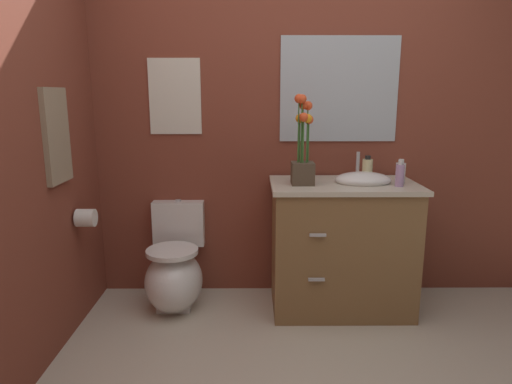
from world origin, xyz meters
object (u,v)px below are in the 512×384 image
toilet (175,272)px  hanging_towel (57,136)px  wall_mirror (339,90)px  hand_wash_bottle (367,169)px  soap_bottle (400,172)px  flower_vase (303,152)px  wall_poster (175,97)px  lotion_bottle (400,175)px  toilet_paper_roll (86,218)px  vanity_cabinet (342,245)px

toilet → hanging_towel: size_ratio=1.33×
wall_mirror → hanging_towel: size_ratio=1.54×
hanging_towel → hand_wash_bottle: bearing=14.5°
soap_bottle → hand_wash_bottle: bearing=142.9°
flower_vase → wall_poster: 0.97m
lotion_bottle → hanging_towel: 2.01m
toilet → flower_vase: flower_vase is taller
toilet → wall_mirror: wall_mirror is taller
wall_poster → wall_mirror: size_ratio=0.63×
hand_wash_bottle → hanging_towel: hanging_towel is taller
soap_bottle → wall_mirror: bearing=139.8°
wall_poster → toilet_paper_roll: wall_poster is taller
toilet → vanity_cabinet: (1.12, -0.03, 0.20)m
lotion_bottle → hand_wash_bottle: size_ratio=1.01×
vanity_cabinet → wall_mirror: (-0.00, 0.29, 1.01)m
toilet → soap_bottle: soap_bottle is taller
toilet → flower_vase: 1.18m
hand_wash_bottle → toilet_paper_roll: size_ratio=1.44×
hand_wash_bottle → wall_mirror: (-0.18, 0.17, 0.52)m
wall_poster → hanging_towel: wall_poster is taller
soap_bottle → hanging_towel: size_ratio=0.30×
flower_vase → toilet: bearing=175.3°
wall_mirror → hanging_towel: wall_mirror is taller
vanity_cabinet → hanging_towel: hanging_towel is taller
vanity_cabinet → toilet_paper_roll: vanity_cabinet is taller
lotion_bottle → vanity_cabinet: bearing=160.2°
soap_bottle → lotion_bottle: bearing=-109.9°
wall_poster → hanging_towel: 0.87m
toilet_paper_roll → wall_poster: bearing=43.2°
soap_bottle → toilet_paper_roll: bearing=-175.2°
toilet → toilet_paper_roll: toilet_paper_roll is taller
flower_vase → wall_poster: wall_poster is taller
vanity_cabinet → hanging_towel: size_ratio=2.00×
soap_bottle → toilet_paper_roll: 1.99m
soap_bottle → hand_wash_bottle: 0.22m
hand_wash_bottle → wall_poster: (-1.29, 0.17, 0.47)m
hand_wash_bottle → wall_poster: bearing=172.7°
soap_bottle → hand_wash_bottle: (-0.18, 0.13, 0.00)m
wall_mirror → hanging_towel: 1.80m
hand_wash_bottle → toilet: bearing=-175.5°
wall_poster → wall_mirror: 1.12m
lotion_bottle → wall_poster: 1.56m
wall_poster → hanging_towel: (-0.55, -0.64, -0.21)m
soap_bottle → wall_poster: 1.57m
wall_poster → toilet_paper_roll: bearing=-136.8°
vanity_cabinet → hanging_towel: bearing=-168.2°
vanity_cabinet → wall_mirror: bearing=90.5°
flower_vase → hand_wash_bottle: (0.45, 0.17, -0.14)m
vanity_cabinet → hand_wash_bottle: vanity_cabinet is taller
lotion_bottle → soap_bottle: bearing=70.1°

